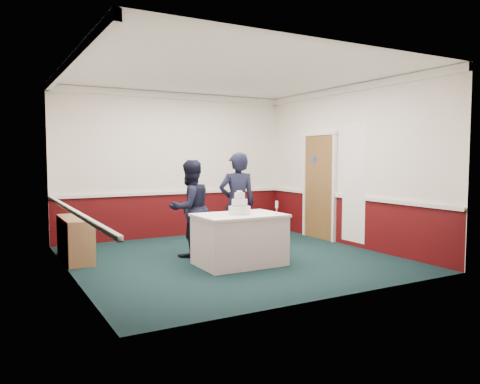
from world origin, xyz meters
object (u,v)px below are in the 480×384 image
champagne_flute (277,205)px  person_man (190,208)px  cake_knife (244,215)px  sideboard (75,239)px  wedding_cake (240,207)px  person_woman (237,204)px  cake_table (240,239)px

champagne_flute → person_man: 1.54m
cake_knife → champagne_flute: bearing=14.1°
sideboard → cake_knife: bearing=-39.0°
wedding_cake → person_man: (-0.42, 0.95, -0.09)m
cake_knife → person_man: (-0.39, 1.15, 0.02)m
sideboard → person_man: size_ratio=0.74×
sideboard → person_woman: bearing=-19.4°
person_woman → cake_knife: bearing=80.7°
sideboard → wedding_cake: size_ratio=3.30×
cake_table → person_woman: 0.87m
sideboard → champagne_flute: (2.67, -1.82, 0.58)m
cake_table → champagne_flute: 0.78m
sideboard → person_man: person_man is taller
cake_table → cake_knife: 0.44m
cake_table → wedding_cake: 0.50m
champagne_flute → person_man: bearing=126.8°
cake_knife → person_woman: bearing=90.4°
sideboard → person_man: 1.91m
wedding_cake → person_man: size_ratio=0.22×
champagne_flute → person_woman: (-0.18, 0.94, -0.05)m
wedding_cake → sideboard: bearing=144.7°
wedding_cake → champagne_flute: (0.50, -0.28, 0.03)m
sideboard → cake_table: cake_table is taller
sideboard → wedding_cake: bearing=-35.3°
sideboard → cake_table: bearing=-35.3°
wedding_cake → person_woman: 0.73m
wedding_cake → person_woman: person_woman is taller
cake_knife → person_woman: size_ratio=0.13×
wedding_cake → cake_knife: 0.23m
cake_knife → wedding_cake: bearing=104.1°
wedding_cake → champagne_flute: wedding_cake is taller
cake_knife → person_man: 1.22m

